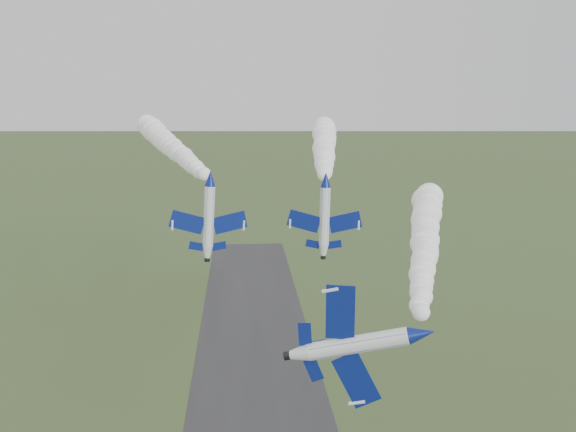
% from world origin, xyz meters
% --- Properties ---
extents(runway, '(24.00, 260.00, 0.04)m').
position_xyz_m(runway, '(0.00, 30.00, 0.02)').
color(runway, '#2F2F32').
rests_on(runway, ground).
extents(jet_lead, '(6.65, 14.22, 11.53)m').
position_xyz_m(jet_lead, '(13.59, -7.36, 29.83)').
color(jet_lead, white).
extents(smoke_trail_jet_lead, '(18.45, 54.31, 4.80)m').
position_xyz_m(smoke_trail_jet_lead, '(22.49, 22.77, 31.90)').
color(smoke_trail_jet_lead, white).
extents(jet_pair_left, '(9.90, 11.64, 2.91)m').
position_xyz_m(jet_pair_left, '(-6.36, 18.72, 40.97)').
color(jet_pair_left, white).
extents(smoke_trail_jet_pair_left, '(18.11, 63.18, 4.56)m').
position_xyz_m(smoke_trail_jet_pair_left, '(-15.00, 52.42, 42.91)').
color(smoke_trail_jet_pair_left, white).
extents(jet_pair_right, '(9.58, 11.44, 2.82)m').
position_xyz_m(jet_pair_right, '(8.26, 19.40, 40.57)').
color(jet_pair_right, white).
extents(smoke_trail_jet_pair_right, '(10.63, 64.35, 5.16)m').
position_xyz_m(smoke_trail_jet_pair_right, '(12.55, 53.72, 42.32)').
color(smoke_trail_jet_pair_right, white).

